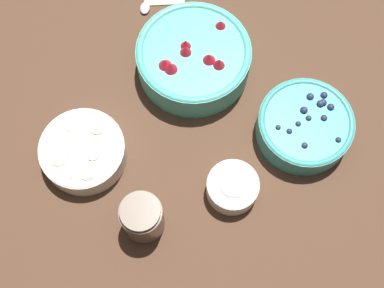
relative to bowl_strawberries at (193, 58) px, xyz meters
The scene contains 6 objects.
ground_plane 0.11m from the bowl_strawberries, 27.40° to the left, with size 4.00×4.00×0.00m, color #4C3323.
bowl_strawberries is the anchor object (origin of this frame).
bowl_blueberries 0.26m from the bowl_strawberries, 77.07° to the left, with size 0.19×0.19×0.07m.
bowl_bananas 0.29m from the bowl_strawberries, 26.18° to the right, with size 0.17×0.17×0.05m.
bowl_cream 0.28m from the bowl_strawberries, 36.31° to the left, with size 0.10×0.10×0.06m.
jar_chocolate 0.35m from the bowl_strawberries, ahead, with size 0.08×0.08×0.10m.
Camera 1 is at (0.43, 0.15, 1.01)m, focal length 50.00 mm.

